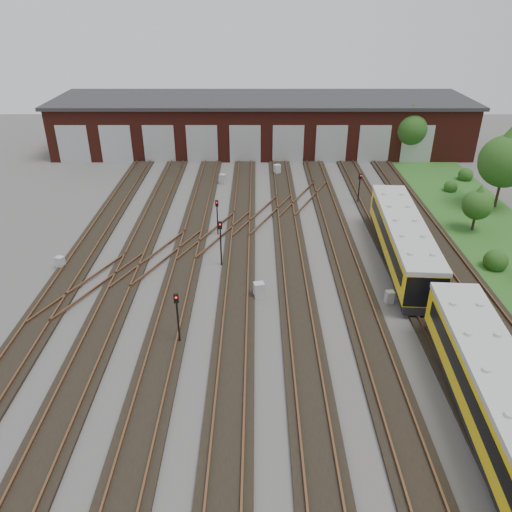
{
  "coord_description": "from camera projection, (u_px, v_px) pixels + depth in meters",
  "views": [
    {
      "loc": [
        -0.71,
        -23.22,
        18.02
      ],
      "look_at": [
        -0.72,
        6.76,
        2.0
      ],
      "focal_mm": 35.0,
      "sensor_mm": 36.0,
      "label": 1
    }
  ],
  "objects": [
    {
      "name": "ground",
      "position": [
        268.0,
        341.0,
        28.98
      ],
      "size": [
        120.0,
        120.0,
        0.0
      ],
      "primitive_type": "plane",
      "color": "#403E3C",
      "rests_on": "ground"
    },
    {
      "name": "track_network",
      "position": [
        265.0,
        333.0,
        29.44
      ],
      "size": [
        30.4,
        70.0,
        0.33
      ],
      "color": "black",
      "rests_on": "ground"
    },
    {
      "name": "maintenance_shed",
      "position": [
        262.0,
        123.0,
        62.72
      ],
      "size": [
        51.0,
        12.5,
        6.35
      ],
      "color": "#4A1A12",
      "rests_on": "ground"
    },
    {
      "name": "metro_train",
      "position": [
        495.0,
        397.0,
        22.33
      ],
      "size": [
        3.72,
        47.03,
        3.08
      ],
      "rotation": [
        0.0,
        0.0,
        -0.07
      ],
      "color": "black",
      "rests_on": "ground"
    },
    {
      "name": "signal_mast_0",
      "position": [
        177.0,
        312.0,
        27.79
      ],
      "size": [
        0.3,
        0.28,
        3.35
      ],
      "rotation": [
        0.0,
        0.0,
        0.19
      ],
      "color": "black",
      "rests_on": "ground"
    },
    {
      "name": "signal_mast_1",
      "position": [
        217.0,
        213.0,
        40.73
      ],
      "size": [
        0.26,
        0.24,
        3.03
      ],
      "rotation": [
        0.0,
        0.0,
        0.01
      ],
      "color": "black",
      "rests_on": "ground"
    },
    {
      "name": "signal_mast_2",
      "position": [
        221.0,
        238.0,
        35.96
      ],
      "size": [
        0.29,
        0.27,
        3.5
      ],
      "rotation": [
        0.0,
        0.0,
        -0.04
      ],
      "color": "black",
      "rests_on": "ground"
    },
    {
      "name": "signal_mast_3",
      "position": [
        359.0,
        184.0,
        46.78
      ],
      "size": [
        0.31,
        0.3,
        2.96
      ],
      "rotation": [
        0.0,
        0.0,
        0.42
      ],
      "color": "black",
      "rests_on": "ground"
    },
    {
      "name": "relay_cabinet_0",
      "position": [
        60.0,
        263.0,
        36.34
      ],
      "size": [
        0.69,
        0.64,
        0.94
      ],
      "primitive_type": "cube",
      "rotation": [
        0.0,
        0.0,
        -0.35
      ],
      "color": "#A6A8AB",
      "rests_on": "ground"
    },
    {
      "name": "relay_cabinet_1",
      "position": [
        223.0,
        179.0,
        52.25
      ],
      "size": [
        0.77,
        0.72,
        1.03
      ],
      "primitive_type": "cube",
      "rotation": [
        0.0,
        0.0,
        -0.4
      ],
      "color": "#A6A8AB",
      "rests_on": "ground"
    },
    {
      "name": "relay_cabinet_2",
      "position": [
        259.0,
        290.0,
        32.84
      ],
      "size": [
        0.77,
        0.69,
        1.1
      ],
      "primitive_type": "cube",
      "rotation": [
        0.0,
        0.0,
        0.24
      ],
      "color": "#A6A8AB",
      "rests_on": "ground"
    },
    {
      "name": "relay_cabinet_3",
      "position": [
        277.0,
        169.0,
        54.95
      ],
      "size": [
        0.83,
        0.77,
        1.1
      ],
      "primitive_type": "cube",
      "rotation": [
        0.0,
        0.0,
        0.42
      ],
      "color": "#A6A8AB",
      "rests_on": "ground"
    },
    {
      "name": "relay_cabinet_4",
      "position": [
        389.0,
        297.0,
        32.33
      ],
      "size": [
        0.58,
        0.51,
        0.87
      ],
      "primitive_type": "cube",
      "rotation": [
        0.0,
        0.0,
        0.16
      ],
      "color": "#A6A8AB",
      "rests_on": "ground"
    },
    {
      "name": "tree_0",
      "position": [
        411.0,
        124.0,
        57.82
      ],
      "size": [
        4.01,
        4.01,
        6.65
      ],
      "color": "black",
      "rests_on": "ground"
    },
    {
      "name": "tree_1",
      "position": [
        478.0,
        202.0,
        41.06
      ],
      "size": [
        2.47,
        2.47,
        4.1
      ],
      "color": "black",
      "rests_on": "ground"
    },
    {
      "name": "tree_2",
      "position": [
        507.0,
        155.0,
        44.44
      ],
      "size": [
        4.71,
        4.71,
        7.81
      ],
      "color": "black",
      "rests_on": "ground"
    },
    {
      "name": "bush_0",
      "position": [
        496.0,
        258.0,
        36.17
      ],
      "size": [
        1.72,
        1.72,
        1.72
      ],
      "primitive_type": "sphere",
      "color": "#1E4513",
      "rests_on": "ground"
    },
    {
      "name": "bush_1",
      "position": [
        451.0,
        185.0,
        50.23
      ],
      "size": [
        1.34,
        1.34,
        1.34
      ],
      "primitive_type": "sphere",
      "color": "#1E4513",
      "rests_on": "ground"
    },
    {
      "name": "bush_2",
      "position": [
        466.0,
        173.0,
        53.16
      ],
      "size": [
        1.56,
        1.56,
        1.56
      ],
      "primitive_type": "sphere",
      "color": "#1E4513",
      "rests_on": "ground"
    }
  ]
}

